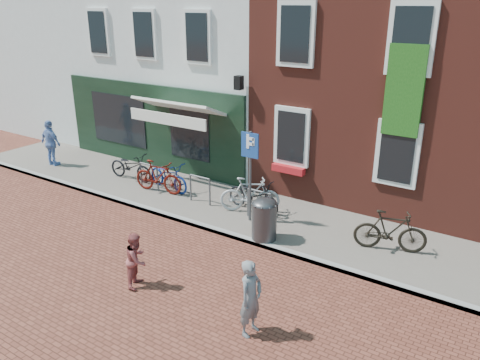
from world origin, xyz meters
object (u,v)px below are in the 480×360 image
Objects in this scene: bicycle_1 at (158,177)px; bicycle_3 at (250,195)px; parking_sign at (250,161)px; woman at (251,298)px; litter_bin at (264,217)px; bicycle_2 at (169,176)px; bicycle_0 at (131,166)px; bicycle_5 at (390,231)px; bicycle_4 at (253,195)px; boy at (137,260)px; cafe_person at (51,143)px.

bicycle_1 is 1.00× the size of bicycle_3.
woman is (2.43, -3.80, -1.05)m from parking_sign.
litter_bin is 0.66× the size of bicycle_2.
bicycle_5 reaches higher than bicycle_0.
woman is 0.85× the size of bicycle_4.
bicycle_3 is (-1.17, 1.19, -0.08)m from litter_bin.
boy is (-1.24, -3.09, -0.08)m from litter_bin.
cafe_person is at bearing 100.10° from bicycle_4.
bicycle_4 is at bearing 69.04° from bicycle_5.
bicycle_0 is (-4.92, 0.49, -1.23)m from parking_sign.
woman is at bearing 146.03° from bicycle_5.
bicycle_5 is at bearing -177.79° from cafe_person.
litter_bin is 0.69× the size of cafe_person.
cafe_person reaches higher than woman.
bicycle_3 is 0.97× the size of bicycle_4.
woman is 11.41m from cafe_person.
cafe_person is at bearing 42.55° from boy.
bicycle_2 is 2.99m from bicycle_3.
woman is 0.88× the size of bicycle_3.
parking_sign is 1.43× the size of bicycle_0.
woman is at bearing -178.21° from bicycle_3.
boy is at bearing 92.96° from woman.
cafe_person is at bearing 73.79° from bicycle_5.
cafe_person is at bearing 95.86° from bicycle_0.
litter_bin is at bearing -108.46° from bicycle_1.
litter_bin is at bearing 175.86° from cafe_person.
parking_sign reaches higher than bicycle_5.
woman is 5.10m from bicycle_3.
bicycle_3 reaches higher than bicycle_4.
bicycle_3 is at bearing -92.18° from bicycle_0.
bicycle_1 is at bearing -177.91° from cafe_person.
parking_sign is at bearing -179.13° from bicycle_3.
litter_bin is 2.98m from bicycle_5.
boy reaches higher than bicycle_3.
cafe_person reaches higher than bicycle_4.
bicycle_2 is at bearing 171.31° from parking_sign.
bicycle_4 is (-0.26, 0.61, -1.23)m from parking_sign.
parking_sign is 1.48× the size of bicycle_5.
parking_sign is 8.37m from cafe_person.
bicycle_3 is (2.99, -0.01, 0.05)m from bicycle_2.
bicycle_4 is at bearing -90.81° from bicycle_0.
parking_sign is 3.99m from boy.
litter_bin is 9.22m from cafe_person.
woman is at bearing -122.55° from bicycle_0.
parking_sign is (-0.86, 0.70, 1.10)m from litter_bin.
bicycle_0 and bicycle_4 have the same top height.
bicycle_0 is at bearing 71.33° from bicycle_5.
parking_sign reaches higher than bicycle_0.
cafe_person is at bearing 105.47° from bicycle_2.
parking_sign is 3.61m from bicycle_1.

